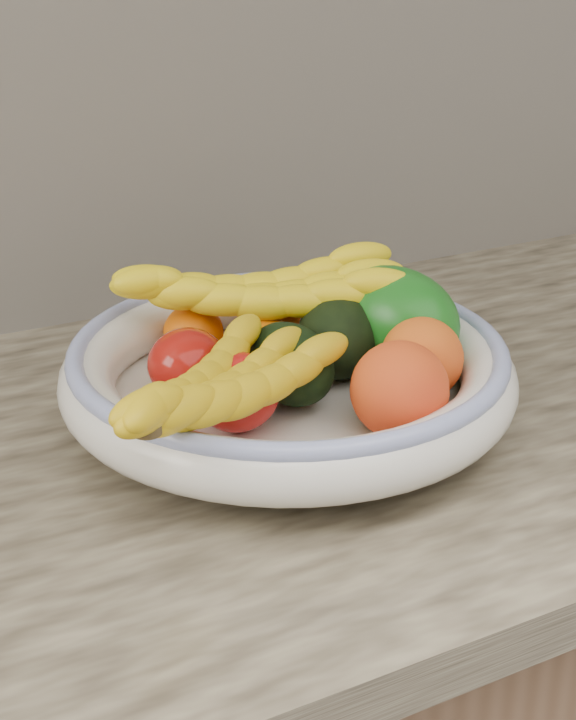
# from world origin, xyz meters

# --- Properties ---
(fruit_bowl) EXTENTS (0.39, 0.39, 0.08)m
(fruit_bowl) POSITION_xyz_m (0.00, 1.66, 0.95)
(fruit_bowl) COLOR silver
(fruit_bowl) RESTS_ON kitchen_counter
(clementine_back_left) EXTENTS (0.06, 0.06, 0.05)m
(clementine_back_left) POSITION_xyz_m (-0.04, 1.77, 0.95)
(clementine_back_left) COLOR #EC6504
(clementine_back_left) RESTS_ON fruit_bowl
(clementine_back_right) EXTENTS (0.07, 0.07, 0.05)m
(clementine_back_right) POSITION_xyz_m (0.04, 1.78, 0.95)
(clementine_back_right) COLOR #FF5805
(clementine_back_right) RESTS_ON fruit_bowl
(clementine_back_mid) EXTENTS (0.06, 0.06, 0.05)m
(clementine_back_mid) POSITION_xyz_m (0.01, 1.71, 0.95)
(clementine_back_mid) COLOR orange
(clementine_back_mid) RESTS_ON fruit_bowl
(tomato_left) EXTENTS (0.07, 0.07, 0.06)m
(tomato_left) POSITION_xyz_m (-0.08, 1.69, 0.96)
(tomato_left) COLOR #9E110B
(tomato_left) RESTS_ON fruit_bowl
(tomato_near_left) EXTENTS (0.09, 0.09, 0.06)m
(tomato_near_left) POSITION_xyz_m (-0.07, 1.62, 0.96)
(tomato_near_left) COLOR red
(tomato_near_left) RESTS_ON fruit_bowl
(avocado_center) EXTENTS (0.07, 0.10, 0.07)m
(avocado_center) POSITION_xyz_m (-0.01, 1.64, 0.96)
(avocado_center) COLOR black
(avocado_center) RESTS_ON fruit_bowl
(avocado_right) EXTENTS (0.13, 0.13, 0.08)m
(avocado_right) POSITION_xyz_m (0.06, 1.68, 0.96)
(avocado_right) COLOR black
(avocado_right) RESTS_ON fruit_bowl
(green_mango) EXTENTS (0.15, 0.16, 0.12)m
(green_mango) POSITION_xyz_m (0.11, 1.67, 0.98)
(green_mango) COLOR #105711
(green_mango) RESTS_ON fruit_bowl
(peach_front) EXTENTS (0.09, 0.09, 0.08)m
(peach_front) POSITION_xyz_m (0.05, 1.56, 0.97)
(peach_front) COLOR orange
(peach_front) RESTS_ON fruit_bowl
(peach_right) EXTENTS (0.08, 0.08, 0.07)m
(peach_right) POSITION_xyz_m (0.09, 1.60, 0.97)
(peach_right) COLOR orange
(peach_right) RESTS_ON fruit_bowl
(banana_bunch_back) EXTENTS (0.30, 0.19, 0.08)m
(banana_bunch_back) POSITION_xyz_m (0.01, 1.73, 0.99)
(banana_bunch_back) COLOR yellow
(banana_bunch_back) RESTS_ON fruit_bowl
(banana_bunch_front) EXTENTS (0.27, 0.22, 0.07)m
(banana_bunch_front) POSITION_xyz_m (-0.10, 1.58, 0.98)
(banana_bunch_front) COLOR yellow
(banana_bunch_front) RESTS_ON fruit_bowl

